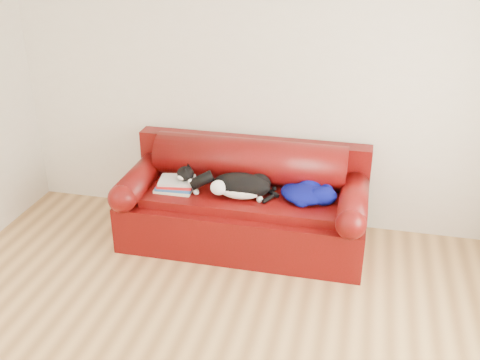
{
  "coord_description": "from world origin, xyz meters",
  "views": [
    {
      "loc": [
        0.93,
        -2.72,
        2.66
      ],
      "look_at": [
        -0.02,
        1.35,
        0.67
      ],
      "focal_mm": 42.0,
      "sensor_mm": 36.0,
      "label": 1
    }
  ],
  "objects_px": {
    "cat": "(240,186)",
    "sofa_base": "(244,218)",
    "book_stack": "(176,184)",
    "blanket": "(308,193)"
  },
  "relations": [
    {
      "from": "cat",
      "to": "blanket",
      "type": "bearing_deg",
      "value": -11.91
    },
    {
      "from": "sofa_base",
      "to": "book_stack",
      "type": "relative_size",
      "value": 6.44
    },
    {
      "from": "sofa_base",
      "to": "blanket",
      "type": "xyz_separation_m",
      "value": [
        0.55,
        -0.03,
        0.33
      ]
    },
    {
      "from": "cat",
      "to": "sofa_base",
      "type": "bearing_deg",
      "value": 67.08
    },
    {
      "from": "sofa_base",
      "to": "blanket",
      "type": "height_order",
      "value": "blanket"
    },
    {
      "from": "book_stack",
      "to": "cat",
      "type": "xyz_separation_m",
      "value": [
        0.57,
        -0.01,
        0.05
      ]
    },
    {
      "from": "cat",
      "to": "blanket",
      "type": "xyz_separation_m",
      "value": [
        0.56,
        0.08,
        -0.04
      ]
    },
    {
      "from": "book_stack",
      "to": "cat",
      "type": "bearing_deg",
      "value": -1.19
    },
    {
      "from": "blanket",
      "to": "cat",
      "type": "bearing_deg",
      "value": -172.06
    },
    {
      "from": "sofa_base",
      "to": "book_stack",
      "type": "bearing_deg",
      "value": -170.74
    }
  ]
}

